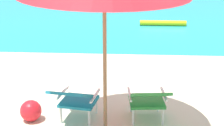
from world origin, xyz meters
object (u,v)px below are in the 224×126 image
object	(u,v)px
lounge_chair_right	(148,99)
beach_ball	(31,111)
lounge_chair_left	(75,98)
swim_buoy	(163,23)

from	to	relation	value
lounge_chair_right	beach_ball	bearing A→B (deg)	-179.38
lounge_chair_left	beach_ball	xyz separation A→B (m)	(-0.69, 0.04, -0.24)
lounge_chair_right	beach_ball	distance (m)	1.78
swim_buoy	lounge_chair_right	bearing A→B (deg)	-96.30
lounge_chair_right	swim_buoy	bearing A→B (deg)	83.70
lounge_chair_left	lounge_chair_right	size ratio (longest dim) A/B	1.03
swim_buoy	lounge_chair_right	world-z (taller)	lounge_chair_right
lounge_chair_right	lounge_chair_left	bearing A→B (deg)	-176.61
beach_ball	lounge_chair_right	bearing A→B (deg)	0.62
swim_buoy	beach_ball	distance (m)	7.55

